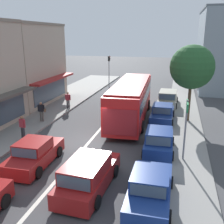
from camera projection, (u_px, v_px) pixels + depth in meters
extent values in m
plane|color=#3F3F42|center=(89.00, 142.00, 17.69)|extent=(140.00, 140.00, 0.00)
cube|color=silver|center=(105.00, 123.00, 21.40)|extent=(0.20, 28.00, 0.01)
cube|color=gray|center=(42.00, 110.00, 24.85)|extent=(5.20, 44.00, 0.14)
cube|color=gray|center=(183.00, 121.00, 21.78)|extent=(2.80, 44.00, 0.12)
cube|color=#4C4742|center=(4.00, 97.00, 18.79)|extent=(1.10, 6.89, 0.20)
cube|color=#425160|center=(1.00, 114.00, 19.26)|extent=(0.06, 5.99, 1.80)
cube|color=#B2A38E|center=(21.00, 65.00, 26.90)|extent=(6.22, 8.33, 7.85)
cube|color=maroon|center=(54.00, 79.00, 26.41)|extent=(1.10, 7.66, 0.20)
cube|color=#425160|center=(51.00, 91.00, 26.88)|extent=(0.06, 6.66, 1.80)
cube|color=gray|center=(17.00, 24.00, 25.75)|extent=(6.38, 8.33, 0.24)
cube|color=#23568E|center=(194.00, 68.00, 35.28)|extent=(1.10, 10.87, 0.20)
cube|color=#425160|center=(196.00, 77.00, 35.55)|extent=(0.06, 9.45, 1.80)
cube|color=red|center=(131.00, 100.00, 21.86)|extent=(2.97, 10.90, 2.70)
cube|color=#425160|center=(131.00, 95.00, 21.74)|extent=(2.99, 10.47, 0.90)
cube|color=maroon|center=(120.00, 122.00, 16.82)|extent=(2.25, 0.16, 1.76)
cube|color=maroon|center=(131.00, 83.00, 21.46)|extent=(2.81, 10.03, 0.12)
cylinder|color=black|center=(123.00, 104.00, 25.61)|extent=(0.30, 0.97, 0.96)
cylinder|color=black|center=(148.00, 105.00, 25.12)|extent=(0.30, 0.97, 0.96)
cylinder|color=black|center=(109.00, 125.00, 19.68)|extent=(0.30, 0.97, 0.96)
cylinder|color=black|center=(142.00, 127.00, 19.19)|extent=(0.30, 0.97, 0.96)
cube|color=maroon|center=(89.00, 178.00, 12.27)|extent=(1.98, 4.58, 0.76)
cube|color=maroon|center=(86.00, 168.00, 11.75)|extent=(1.77, 2.68, 0.68)
cube|color=#425160|center=(96.00, 155.00, 12.95)|extent=(1.51, 0.13, 0.58)
cube|color=#425160|center=(73.00, 183.00, 10.54)|extent=(1.48, 0.13, 0.54)
cylinder|color=black|center=(83.00, 166.00, 13.82)|extent=(0.21, 0.63, 0.62)
cylinder|color=black|center=(115.00, 171.00, 13.32)|extent=(0.21, 0.63, 0.62)
cylinder|color=black|center=(59.00, 195.00, 11.34)|extent=(0.21, 0.63, 0.62)
cylinder|color=black|center=(97.00, 202.00, 10.85)|extent=(0.21, 0.63, 0.62)
cylinder|color=black|center=(5.00, 201.00, 10.92)|extent=(0.20, 0.63, 0.62)
cube|color=maroon|center=(35.00, 156.00, 14.49)|extent=(1.82, 4.24, 0.72)
cube|color=maroon|center=(33.00, 146.00, 14.21)|extent=(1.60, 1.84, 0.60)
cube|color=#425160|center=(41.00, 140.00, 15.07)|extent=(1.44, 0.09, 0.51)
cube|color=#425160|center=(24.00, 153.00, 13.35)|extent=(1.41, 0.09, 0.48)
cylinder|color=black|center=(33.00, 149.00, 15.91)|extent=(0.19, 0.62, 0.62)
cylinder|color=black|center=(59.00, 152.00, 15.54)|extent=(0.19, 0.62, 0.62)
cylinder|color=black|center=(8.00, 169.00, 13.56)|extent=(0.19, 0.62, 0.62)
cylinder|color=black|center=(38.00, 172.00, 13.19)|extent=(0.19, 0.62, 0.62)
cube|color=navy|center=(150.00, 191.00, 11.25)|extent=(1.74, 4.21, 0.72)
cube|color=navy|center=(150.00, 179.00, 10.97)|extent=(1.57, 1.81, 0.60)
cube|color=#425160|center=(152.00, 169.00, 11.82)|extent=(1.44, 0.07, 0.51)
cube|color=#425160|center=(148.00, 191.00, 10.11)|extent=(1.40, 0.07, 0.48)
cylinder|color=black|center=(135.00, 178.00, 12.68)|extent=(0.18, 0.62, 0.62)
cylinder|color=black|center=(171.00, 183.00, 12.28)|extent=(0.18, 0.62, 0.62)
cylinder|color=black|center=(124.00, 211.00, 10.33)|extent=(0.18, 0.62, 0.62)
cylinder|color=black|center=(169.00, 218.00, 9.93)|extent=(0.18, 0.62, 0.62)
cube|color=navy|center=(159.00, 144.00, 16.09)|extent=(1.73, 3.74, 0.76)
cube|color=navy|center=(159.00, 135.00, 15.61)|extent=(1.57, 1.94, 0.64)
cube|color=#425160|center=(160.00, 130.00, 16.52)|extent=(1.40, 0.09, 0.54)
cube|color=#425160|center=(158.00, 141.00, 14.71)|extent=(1.37, 0.09, 0.51)
cylinder|color=black|center=(147.00, 139.00, 17.36)|extent=(0.20, 0.62, 0.62)
cylinder|color=black|center=(172.00, 141.00, 17.01)|extent=(0.20, 0.62, 0.62)
cylinder|color=black|center=(143.00, 153.00, 15.29)|extent=(0.20, 0.62, 0.62)
cylinder|color=black|center=(172.00, 156.00, 14.94)|extent=(0.20, 0.62, 0.62)
cube|color=navy|center=(162.00, 115.00, 21.81)|extent=(1.77, 4.22, 0.72)
cube|color=navy|center=(163.00, 108.00, 21.53)|extent=(1.58, 1.82, 0.60)
cube|color=#425160|center=(163.00, 105.00, 22.39)|extent=(1.44, 0.08, 0.51)
cube|color=#425160|center=(162.00, 111.00, 20.68)|extent=(1.40, 0.08, 0.48)
cylinder|color=black|center=(153.00, 113.00, 23.25)|extent=(0.19, 0.62, 0.62)
cylinder|color=black|center=(173.00, 114.00, 22.83)|extent=(0.19, 0.62, 0.62)
cylinder|color=black|center=(150.00, 121.00, 20.92)|extent=(0.19, 0.62, 0.62)
cylinder|color=black|center=(172.00, 123.00, 20.49)|extent=(0.19, 0.62, 0.62)
cube|color=#B7B29E|center=(168.00, 100.00, 26.70)|extent=(1.83, 4.53, 0.76)
cube|color=#B7B29E|center=(168.00, 94.00, 26.18)|extent=(1.68, 2.62, 0.68)
cube|color=#425160|center=(169.00, 92.00, 27.40)|extent=(1.51, 0.08, 0.58)
cube|color=#425160|center=(167.00, 97.00, 24.95)|extent=(1.48, 0.08, 0.54)
cylinder|color=black|center=(160.00, 99.00, 28.23)|extent=(0.19, 0.62, 0.62)
cylinder|color=black|center=(177.00, 100.00, 27.79)|extent=(0.19, 0.62, 0.62)
cylinder|color=black|center=(158.00, 105.00, 25.74)|extent=(0.19, 0.62, 0.62)
cylinder|color=black|center=(176.00, 106.00, 25.29)|extent=(0.19, 0.62, 0.62)
cylinder|color=gray|center=(109.00, 71.00, 36.01)|extent=(0.12, 0.12, 4.20)
cube|color=black|center=(109.00, 59.00, 35.52)|extent=(0.24, 0.24, 0.68)
sphere|color=red|center=(110.00, 57.00, 35.42)|extent=(0.13, 0.13, 0.13)
sphere|color=black|center=(110.00, 58.00, 35.48)|extent=(0.13, 0.13, 0.13)
sphere|color=black|center=(110.00, 60.00, 35.54)|extent=(0.13, 0.13, 0.13)
cylinder|color=gray|center=(185.00, 131.00, 14.58)|extent=(0.10, 0.10, 3.60)
cube|color=#19753D|center=(187.00, 106.00, 14.14)|extent=(0.08, 1.40, 0.44)
cube|color=white|center=(188.00, 106.00, 14.13)|extent=(0.01, 1.10, 0.10)
cylinder|color=brown|center=(189.00, 102.00, 21.40)|extent=(0.24, 0.24, 3.31)
cylinder|color=brown|center=(191.00, 77.00, 21.28)|extent=(0.10, 1.00, 0.72)
cylinder|color=brown|center=(196.00, 77.00, 20.71)|extent=(0.87, 0.10, 0.95)
cylinder|color=brown|center=(191.00, 77.00, 20.37)|extent=(0.10, 0.96, 1.12)
cylinder|color=brown|center=(185.00, 77.00, 20.93)|extent=(0.98, 0.10, 0.85)
sphere|color=#26562B|center=(192.00, 67.00, 20.58)|extent=(3.48, 3.48, 3.48)
cylinder|color=#4C4742|center=(41.00, 116.00, 21.39)|extent=(0.14, 0.14, 0.84)
cylinder|color=#4C4742|center=(43.00, 116.00, 21.37)|extent=(0.14, 0.14, 0.84)
cube|color=black|center=(41.00, 108.00, 21.18)|extent=(0.39, 0.27, 0.56)
sphere|color=#9E7051|center=(41.00, 103.00, 21.07)|extent=(0.22, 0.22, 0.22)
cylinder|color=black|center=(38.00, 108.00, 21.21)|extent=(0.09, 0.09, 0.54)
cylinder|color=black|center=(44.00, 108.00, 21.15)|extent=(0.09, 0.09, 0.54)
cube|color=brown|center=(45.00, 110.00, 21.22)|extent=(0.13, 0.25, 0.22)
cylinder|color=#333338|center=(67.00, 104.00, 25.07)|extent=(0.14, 0.14, 0.84)
cylinder|color=#333338|center=(69.00, 104.00, 25.02)|extent=(0.14, 0.14, 0.84)
cube|color=#A82D38|center=(68.00, 97.00, 24.84)|extent=(0.37, 0.24, 0.56)
sphere|color=#9E7051|center=(68.00, 93.00, 24.73)|extent=(0.22, 0.22, 0.22)
cylinder|color=#A82D38|center=(66.00, 97.00, 24.91)|extent=(0.09, 0.09, 0.54)
cylinder|color=#A82D38|center=(70.00, 97.00, 24.77)|extent=(0.09, 0.09, 0.54)
cylinder|color=#333338|center=(22.00, 133.00, 17.85)|extent=(0.14, 0.14, 0.84)
cylinder|color=#333338|center=(24.00, 133.00, 17.77)|extent=(0.14, 0.14, 0.84)
cube|color=#A82D38|center=(22.00, 123.00, 17.61)|extent=(0.40, 0.30, 0.56)
sphere|color=brown|center=(22.00, 117.00, 17.50)|extent=(0.22, 0.22, 0.22)
cylinder|color=#A82D38|center=(20.00, 123.00, 17.72)|extent=(0.09, 0.09, 0.54)
cylinder|color=#A82D38|center=(25.00, 124.00, 17.50)|extent=(0.09, 0.09, 0.54)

